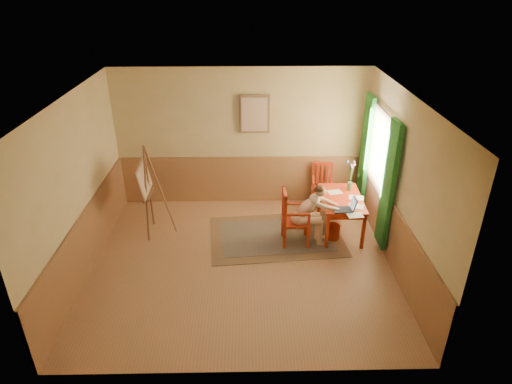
{
  "coord_description": "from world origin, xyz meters",
  "views": [
    {
      "loc": [
        0.12,
        -6.05,
        4.4
      ],
      "look_at": [
        0.25,
        0.55,
        1.05
      ],
      "focal_mm": 30.81,
      "sensor_mm": 36.0,
      "label": 1
    }
  ],
  "objects_px": {
    "chair_left": "(293,218)",
    "chair_back": "(322,186)",
    "laptop": "(346,208)",
    "figure": "(310,212)",
    "table": "(341,202)",
    "easel": "(146,183)"
  },
  "relations": [
    {
      "from": "figure",
      "to": "easel",
      "type": "distance_m",
      "value": 2.95
    },
    {
      "from": "chair_left",
      "to": "easel",
      "type": "relative_size",
      "value": 0.59
    },
    {
      "from": "chair_left",
      "to": "figure",
      "type": "height_order",
      "value": "figure"
    },
    {
      "from": "chair_back",
      "to": "chair_left",
      "type": "bearing_deg",
      "value": -118.04
    },
    {
      "from": "figure",
      "to": "laptop",
      "type": "height_order",
      "value": "figure"
    },
    {
      "from": "easel",
      "to": "laptop",
      "type": "bearing_deg",
      "value": -8.48
    },
    {
      "from": "chair_back",
      "to": "laptop",
      "type": "height_order",
      "value": "laptop"
    },
    {
      "from": "table",
      "to": "easel",
      "type": "xyz_separation_m",
      "value": [
        -3.51,
        0.06,
        0.4
      ]
    },
    {
      "from": "laptop",
      "to": "easel",
      "type": "relative_size",
      "value": 0.23
    },
    {
      "from": "table",
      "to": "figure",
      "type": "distance_m",
      "value": 0.71
    },
    {
      "from": "chair_left",
      "to": "easel",
      "type": "bearing_deg",
      "value": 171.19
    },
    {
      "from": "table",
      "to": "chair_left",
      "type": "distance_m",
      "value": 0.98
    },
    {
      "from": "table",
      "to": "chair_back",
      "type": "xyz_separation_m",
      "value": [
        -0.19,
        1.0,
        -0.17
      ]
    },
    {
      "from": "chair_left",
      "to": "table",
      "type": "bearing_deg",
      "value": 20.65
    },
    {
      "from": "figure",
      "to": "laptop",
      "type": "relative_size",
      "value": 2.91
    },
    {
      "from": "chair_left",
      "to": "chair_back",
      "type": "bearing_deg",
      "value": 61.96
    },
    {
      "from": "table",
      "to": "easel",
      "type": "distance_m",
      "value": 3.53
    },
    {
      "from": "chair_back",
      "to": "figure",
      "type": "bearing_deg",
      "value": -107.1
    },
    {
      "from": "figure",
      "to": "laptop",
      "type": "xyz_separation_m",
      "value": [
        0.59,
        -0.1,
        0.13
      ]
    },
    {
      "from": "chair_left",
      "to": "figure",
      "type": "distance_m",
      "value": 0.32
    },
    {
      "from": "laptop",
      "to": "easel",
      "type": "bearing_deg",
      "value": 171.52
    },
    {
      "from": "easel",
      "to": "figure",
      "type": "bearing_deg",
      "value": -8.2
    }
  ]
}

